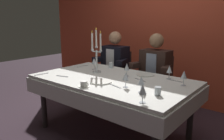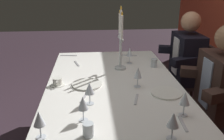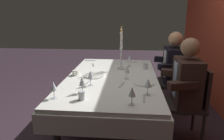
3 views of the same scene
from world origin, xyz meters
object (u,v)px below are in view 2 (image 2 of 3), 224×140
wine_glass_4 (90,89)px  wine_glass_6 (173,121)px  seated_diner_1 (222,85)px  dinner_plate_1 (166,93)px  dinner_plate_0 (87,84)px  wine_glass_1 (83,104)px  wine_glass_5 (138,73)px  wine_glass_3 (130,53)px  dining_table (114,96)px  candelabra (121,44)px  water_tumbler_1 (154,63)px  wine_glass_2 (39,119)px  seated_diner_0 (187,58)px  coffee_cup_0 (58,82)px  wine_glass_0 (185,99)px  water_tumbler_0 (88,130)px

wine_glass_4 → wine_glass_6: 0.63m
seated_diner_1 → dinner_plate_1: bearing=-76.2°
dinner_plate_0 → wine_glass_1: (0.54, -0.02, 0.11)m
dinner_plate_1 → wine_glass_5: wine_glass_5 is taller
wine_glass_3 → dining_table: bearing=-22.8°
wine_glass_1 → candelabra: bearing=159.6°
dinner_plate_1 → water_tumbler_1: water_tumbler_1 is taller
dinner_plate_0 → water_tumbler_1: (-0.39, 0.66, 0.03)m
candelabra → seated_diner_1: size_ratio=0.48×
dinner_plate_1 → wine_glass_6: wine_glass_6 is taller
wine_glass_2 → water_tumbler_1: wine_glass_2 is taller
candelabra → seated_diner_0: 0.88m
water_tumbler_1 → seated_diner_0: bearing=121.5°
seated_diner_0 → seated_diner_1: same height
water_tumbler_1 → coffee_cup_0: 0.97m
wine_glass_3 → coffee_cup_0: 0.84m
dining_table → wine_glass_3: size_ratio=11.83×
wine_glass_4 → seated_diner_0: 1.48m
wine_glass_0 → water_tumbler_1: bearing=177.5°
water_tumbler_0 → water_tumbler_1: (-1.10, 0.65, 0.00)m
dining_table → wine_glass_1: (0.56, -0.24, 0.23)m
dinner_plate_0 → wine_glass_6: (0.77, 0.47, 0.11)m
coffee_cup_0 → seated_diner_0: 1.49m
wine_glass_1 → coffee_cup_0: 0.61m
wine_glass_4 → seated_diner_1: (-0.23, 1.08, -0.12)m
dinner_plate_0 → wine_glass_5: wine_glass_5 is taller
dinner_plate_1 → wine_glass_2: size_ratio=1.43×
candelabra → wine_glass_6: candelabra is taller
seated_diner_0 → seated_diner_1: size_ratio=1.00×
dinner_plate_0 → dinner_plate_1: (0.22, 0.60, 0.00)m
wine_glass_5 → seated_diner_0: seated_diner_0 is taller
water_tumbler_1 → water_tumbler_0: bearing=-30.5°
water_tumbler_1 → coffee_cup_0: (0.37, -0.90, -0.01)m
dinner_plate_1 → wine_glass_2: wine_glass_2 is taller
dinner_plate_1 → wine_glass_1: size_ratio=1.43×
water_tumbler_1 → wine_glass_0: bearing=-2.5°
wine_glass_4 → seated_diner_0: size_ratio=0.13×
wine_glass_5 → wine_glass_6: 0.71m
wine_glass_1 → wine_glass_6: bearing=64.4°
candelabra → coffee_cup_0: (0.34, -0.56, -0.22)m
dinner_plate_0 → water_tumbler_0: bearing=1.0°
wine_glass_2 → coffee_cup_0: wine_glass_2 is taller
dining_table → wine_glass_2: wine_glass_2 is taller
wine_glass_6 → seated_diner_0: seated_diner_0 is taller
wine_glass_1 → wine_glass_0: bearing=90.5°
dinner_plate_1 → water_tumbler_1: 0.61m
wine_glass_2 → wine_glass_6: bearing=84.1°
dinner_plate_1 → wine_glass_2: 0.98m
wine_glass_3 → wine_glass_4: (0.85, -0.41, 0.00)m
wine_glass_4 → water_tumbler_1: bearing=138.5°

